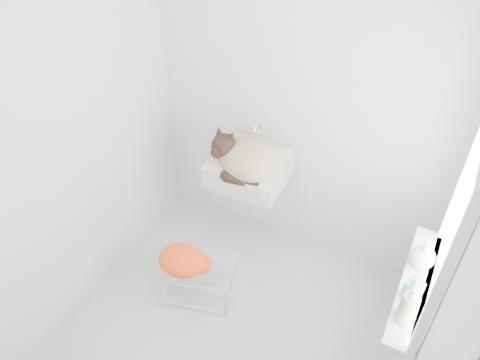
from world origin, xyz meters
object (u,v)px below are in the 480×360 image
at_px(bottle_a, 404,319).
at_px(bottle_b, 410,297).
at_px(sink, 249,161).
at_px(bottle_c, 420,264).
at_px(wire_rack, 199,279).
at_px(cat, 249,159).

distance_m(bottle_a, bottle_b, 0.15).
height_order(sink, bottle_c, sink).
bearing_deg(wire_rack, cat, 79.03).
height_order(wire_rack, bottle_b, bottle_b).
bearing_deg(bottle_a, sink, 147.75).
bearing_deg(bottle_c, sink, 162.55).
xyz_separation_m(sink, cat, (0.01, -0.02, 0.04)).
bearing_deg(bottle_b, bottle_a, -90.00).
xyz_separation_m(sink, bottle_b, (1.27, -0.65, 0.00)).
xyz_separation_m(sink, bottle_c, (1.27, -0.40, 0.00)).
xyz_separation_m(bottle_a, bottle_b, (0.00, 0.15, 0.00)).
bearing_deg(sink, bottle_a, -32.25).
bearing_deg(bottle_c, bottle_a, -90.00).
bearing_deg(wire_rack, sink, 80.28).
relative_size(sink, cat, 0.95).
relative_size(wire_rack, bottle_a, 2.17).
bearing_deg(bottle_c, bottle_b, -90.00).
bearing_deg(cat, wire_rack, -92.57).
bearing_deg(sink, wire_rack, -99.72).
bearing_deg(bottle_c, cat, 163.19).
relative_size(cat, wire_rack, 1.14).
bearing_deg(wire_rack, bottle_a, -8.33).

